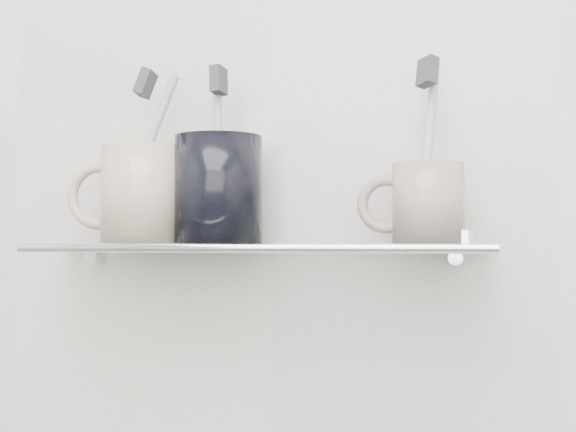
% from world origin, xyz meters
% --- Properties ---
extents(wall_back, '(2.50, 0.00, 2.50)m').
position_xyz_m(wall_back, '(0.00, 1.10, 1.25)').
color(wall_back, silver).
rests_on(wall_back, ground).
extents(shelf_glass, '(0.50, 0.12, 0.01)m').
position_xyz_m(shelf_glass, '(0.00, 1.04, 1.10)').
color(shelf_glass, silver).
rests_on(shelf_glass, wall_back).
extents(shelf_rail, '(0.50, 0.01, 0.01)m').
position_xyz_m(shelf_rail, '(0.00, 0.98, 1.10)').
color(shelf_rail, silver).
rests_on(shelf_rail, shelf_glass).
extents(bracket_left, '(0.02, 0.03, 0.02)m').
position_xyz_m(bracket_left, '(-0.21, 1.09, 1.09)').
color(bracket_left, silver).
rests_on(bracket_left, wall_back).
extents(bracket_right, '(0.02, 0.03, 0.02)m').
position_xyz_m(bracket_right, '(0.21, 1.09, 1.09)').
color(bracket_right, silver).
rests_on(bracket_right, wall_back).
extents(mug_left, '(0.10, 0.10, 0.11)m').
position_xyz_m(mug_left, '(-0.13, 1.04, 1.15)').
color(mug_left, beige).
rests_on(mug_left, shelf_glass).
extents(mug_left_handle, '(0.08, 0.01, 0.08)m').
position_xyz_m(mug_left_handle, '(-0.19, 1.04, 1.15)').
color(mug_left_handle, beige).
rests_on(mug_left_handle, mug_left).
extents(toothbrush_left, '(0.07, 0.04, 0.18)m').
position_xyz_m(toothbrush_left, '(-0.13, 1.04, 1.20)').
color(toothbrush_left, '#9696B9').
rests_on(toothbrush_left, mug_left).
extents(bristles_left, '(0.02, 0.03, 0.04)m').
position_xyz_m(bristles_left, '(-0.13, 1.04, 1.28)').
color(bristles_left, '#383A3B').
rests_on(bristles_left, toothbrush_left).
extents(mug_center, '(0.11, 0.11, 0.12)m').
position_xyz_m(mug_center, '(-0.05, 1.04, 1.16)').
color(mug_center, black).
rests_on(mug_center, shelf_glass).
extents(mug_center_handle, '(0.08, 0.01, 0.08)m').
position_xyz_m(mug_center_handle, '(-0.10, 1.04, 1.16)').
color(mug_center_handle, black).
rests_on(mug_center_handle, mug_center).
extents(toothbrush_center, '(0.02, 0.03, 0.19)m').
position_xyz_m(toothbrush_center, '(-0.05, 1.04, 1.20)').
color(toothbrush_center, '#A4A8BF').
rests_on(toothbrush_center, mug_center).
extents(bristles_center, '(0.02, 0.03, 0.03)m').
position_xyz_m(bristles_center, '(-0.05, 1.04, 1.28)').
color(bristles_center, '#383A3B').
rests_on(bristles_center, toothbrush_center).
extents(mug_right, '(0.08, 0.08, 0.08)m').
position_xyz_m(mug_right, '(0.18, 1.04, 1.14)').
color(mug_right, white).
rests_on(mug_right, shelf_glass).
extents(mug_right_handle, '(0.06, 0.01, 0.06)m').
position_xyz_m(mug_right_handle, '(0.14, 1.04, 1.14)').
color(mug_right_handle, white).
rests_on(mug_right_handle, mug_right).
extents(toothbrush_right, '(0.03, 0.06, 0.19)m').
position_xyz_m(toothbrush_right, '(0.18, 1.04, 1.20)').
color(toothbrush_right, beige).
rests_on(toothbrush_right, mug_right).
extents(bristles_right, '(0.03, 0.03, 0.03)m').
position_xyz_m(bristles_right, '(0.18, 1.04, 1.28)').
color(bristles_right, '#383A3B').
rests_on(bristles_right, toothbrush_right).
extents(chrome_cap, '(0.03, 0.03, 0.01)m').
position_xyz_m(chrome_cap, '(0.22, 1.04, 1.11)').
color(chrome_cap, silver).
rests_on(chrome_cap, shelf_glass).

